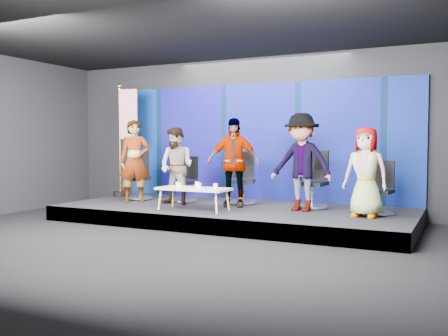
{
  "coord_description": "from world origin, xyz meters",
  "views": [
    {
      "loc": [
        4.19,
        -6.49,
        1.6
      ],
      "look_at": [
        -0.15,
        2.4,
        1.08
      ],
      "focal_mm": 40.0,
      "sensor_mm": 36.0,
      "label": 1
    }
  ],
  "objects_px": {
    "panelist_d": "(301,162)",
    "chair_c": "(243,187)",
    "chair_a": "(140,183)",
    "mug_c": "(197,185)",
    "coffee_table": "(193,189)",
    "flag_stand": "(125,137)",
    "chair_b": "(185,187)",
    "mug_d": "(199,186)",
    "mug_b": "(179,185)",
    "panelist_a": "(135,161)",
    "panelist_b": "(177,166)",
    "chair_d": "(313,189)",
    "mug_a": "(178,184)",
    "mug_e": "(215,186)",
    "panelist_c": "(233,162)",
    "panelist_e": "(366,172)",
    "chair_e": "(380,197)"
  },
  "relations": [
    {
      "from": "coffee_table",
      "to": "mug_e",
      "type": "xyz_separation_m",
      "value": [
        0.43,
        0.08,
        0.08
      ]
    },
    {
      "from": "chair_d",
      "to": "panelist_d",
      "type": "height_order",
      "value": "panelist_d"
    },
    {
      "from": "panelist_e",
      "to": "flag_stand",
      "type": "relative_size",
      "value": 0.58
    },
    {
      "from": "mug_d",
      "to": "mug_a",
      "type": "bearing_deg",
      "value": 165.23
    },
    {
      "from": "panelist_c",
      "to": "coffee_table",
      "type": "bearing_deg",
      "value": -136.35
    },
    {
      "from": "panelist_d",
      "to": "mug_d",
      "type": "distance_m",
      "value": 1.97
    },
    {
      "from": "chair_c",
      "to": "flag_stand",
      "type": "height_order",
      "value": "flag_stand"
    },
    {
      "from": "chair_e",
      "to": "mug_d",
      "type": "relative_size",
      "value": 9.24
    },
    {
      "from": "panelist_c",
      "to": "panelist_e",
      "type": "bearing_deg",
      "value": -24.1
    },
    {
      "from": "chair_d",
      "to": "panelist_d",
      "type": "relative_size",
      "value": 0.62
    },
    {
      "from": "chair_b",
      "to": "mug_d",
      "type": "relative_size",
      "value": 9.49
    },
    {
      "from": "panelist_b",
      "to": "chair_d",
      "type": "distance_m",
      "value": 2.81
    },
    {
      "from": "mug_a",
      "to": "flag_stand",
      "type": "height_order",
      "value": "flag_stand"
    },
    {
      "from": "panelist_c",
      "to": "chair_d",
      "type": "distance_m",
      "value": 1.67
    },
    {
      "from": "panelist_e",
      "to": "mug_e",
      "type": "bearing_deg",
      "value": -161.9
    },
    {
      "from": "chair_e",
      "to": "coffee_table",
      "type": "xyz_separation_m",
      "value": [
        -3.27,
        -1.01,
        0.08
      ]
    },
    {
      "from": "panelist_c",
      "to": "mug_b",
      "type": "bearing_deg",
      "value": -145.81
    },
    {
      "from": "flag_stand",
      "to": "chair_e",
      "type": "bearing_deg",
      "value": -22.22
    },
    {
      "from": "chair_a",
      "to": "mug_c",
      "type": "relative_size",
      "value": 10.43
    },
    {
      "from": "panelist_c",
      "to": "chair_d",
      "type": "height_order",
      "value": "panelist_c"
    },
    {
      "from": "mug_a",
      "to": "flag_stand",
      "type": "relative_size",
      "value": 0.03
    },
    {
      "from": "chair_b",
      "to": "panelist_c",
      "type": "bearing_deg",
      "value": -5.0
    },
    {
      "from": "panelist_d",
      "to": "coffee_table",
      "type": "bearing_deg",
      "value": -151.76
    },
    {
      "from": "mug_e",
      "to": "mug_a",
      "type": "bearing_deg",
      "value": -177.9
    },
    {
      "from": "chair_e",
      "to": "mug_c",
      "type": "distance_m",
      "value": 3.38
    },
    {
      "from": "coffee_table",
      "to": "mug_c",
      "type": "height_order",
      "value": "mug_c"
    },
    {
      "from": "mug_b",
      "to": "mug_e",
      "type": "relative_size",
      "value": 0.93
    },
    {
      "from": "panelist_a",
      "to": "panelist_b",
      "type": "distance_m",
      "value": 1.08
    },
    {
      "from": "mug_a",
      "to": "mug_e",
      "type": "relative_size",
      "value": 1.02
    },
    {
      "from": "panelist_c",
      "to": "panelist_d",
      "type": "bearing_deg",
      "value": -19.35
    },
    {
      "from": "chair_a",
      "to": "mug_d",
      "type": "height_order",
      "value": "chair_a"
    },
    {
      "from": "flag_stand",
      "to": "chair_b",
      "type": "bearing_deg",
      "value": -28.8
    },
    {
      "from": "mug_c",
      "to": "coffee_table",
      "type": "bearing_deg",
      "value": -100.42
    },
    {
      "from": "panelist_d",
      "to": "chair_c",
      "type": "bearing_deg",
      "value": 164.76
    },
    {
      "from": "chair_a",
      "to": "flag_stand",
      "type": "relative_size",
      "value": 0.41
    },
    {
      "from": "panelist_c",
      "to": "mug_e",
      "type": "xyz_separation_m",
      "value": [
        -0.02,
        -0.75,
        -0.41
      ]
    },
    {
      "from": "coffee_table",
      "to": "panelist_c",
      "type": "bearing_deg",
      "value": 61.62
    },
    {
      "from": "chair_c",
      "to": "panelist_e",
      "type": "relative_size",
      "value": 0.7
    },
    {
      "from": "mug_c",
      "to": "chair_b",
      "type": "bearing_deg",
      "value": 130.76
    },
    {
      "from": "panelist_c",
      "to": "panelist_d",
      "type": "height_order",
      "value": "panelist_d"
    },
    {
      "from": "chair_b",
      "to": "mug_b",
      "type": "relative_size",
      "value": 11.66
    },
    {
      "from": "chair_d",
      "to": "panelist_e",
      "type": "bearing_deg",
      "value": -28.25
    },
    {
      "from": "panelist_c",
      "to": "mug_a",
      "type": "bearing_deg",
      "value": -154.49
    },
    {
      "from": "panelist_e",
      "to": "panelist_c",
      "type": "bearing_deg",
      "value": -177.94
    },
    {
      "from": "panelist_e",
      "to": "mug_b",
      "type": "distance_m",
      "value": 3.43
    },
    {
      "from": "chair_c",
      "to": "coffee_table",
      "type": "distance_m",
      "value": 1.4
    },
    {
      "from": "panelist_a",
      "to": "chair_d",
      "type": "bearing_deg",
      "value": -25.96
    },
    {
      "from": "panelist_d",
      "to": "mug_b",
      "type": "relative_size",
      "value": 21.67
    },
    {
      "from": "panelist_b",
      "to": "mug_b",
      "type": "relative_size",
      "value": 18.88
    },
    {
      "from": "mug_c",
      "to": "flag_stand",
      "type": "height_order",
      "value": "flag_stand"
    }
  ]
}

